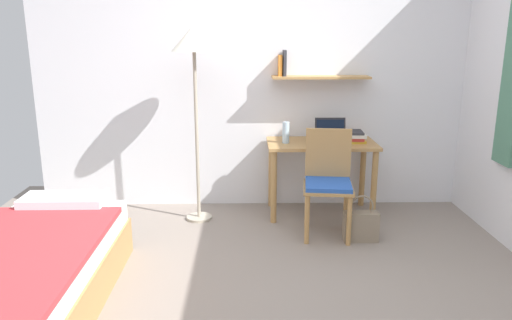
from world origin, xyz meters
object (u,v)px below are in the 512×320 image
at_px(water_bottle, 286,132).
at_px(handbag, 361,225).
at_px(book_stack, 355,136).
at_px(desk, 321,156).
at_px(laptop, 331,136).
at_px(bed, 24,282).
at_px(standing_lamp, 194,50).
at_px(desk_chair, 328,179).

xyz_separation_m(water_bottle, handbag, (0.59, -0.63, -0.67)).
height_order(book_stack, handbag, book_stack).
bearing_deg(water_bottle, desk, 4.52).
bearing_deg(laptop, bed, -140.48).
bearing_deg(bed, handbag, 25.54).
height_order(desk, handbag, desk).
height_order(desk, standing_lamp, standing_lamp).
distance_m(bed, laptop, 2.85).
height_order(desk_chair, water_bottle, same).
bearing_deg(handbag, bed, -154.46).
distance_m(bed, book_stack, 3.01).
xyz_separation_m(standing_lamp, handbag, (1.41, -0.54, -1.43)).
xyz_separation_m(standing_lamp, book_stack, (1.47, 0.12, -0.80)).
distance_m(desk, desk_chair, 0.50).
bearing_deg(water_bottle, desk_chair, -54.60).
distance_m(standing_lamp, laptop, 1.49).
xyz_separation_m(laptop, book_stack, (0.23, -0.02, -0.00)).
bearing_deg(standing_lamp, laptop, 6.10).
distance_m(water_bottle, book_stack, 0.66).
bearing_deg(desk, book_stack, -0.96).
bearing_deg(water_bottle, bed, -134.77).
bearing_deg(bed, laptop, 39.52).
height_order(standing_lamp, water_bottle, standing_lamp).
bearing_deg(standing_lamp, desk, 6.06).
height_order(bed, desk, desk).
xyz_separation_m(book_stack, handbag, (-0.06, -0.66, -0.63)).
bearing_deg(laptop, book_stack, -3.92).
bearing_deg(bed, book_stack, 36.52).
bearing_deg(desk_chair, handbag, -32.64).
height_order(laptop, handbag, laptop).
relative_size(laptop, water_bottle, 1.48).
bearing_deg(book_stack, desk, 179.04).
xyz_separation_m(bed, laptop, (2.16, 1.78, 0.53)).
relative_size(bed, desk, 1.90).
relative_size(standing_lamp, water_bottle, 8.92).
xyz_separation_m(laptop, water_bottle, (-0.43, -0.04, 0.04)).
bearing_deg(water_bottle, handbag, -46.85).
bearing_deg(desk_chair, standing_lamp, 162.26).
bearing_deg(book_stack, bed, -143.48).
relative_size(water_bottle, handbag, 0.49).
distance_m(bed, desk_chair, 2.44).
height_order(laptop, book_stack, laptop).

